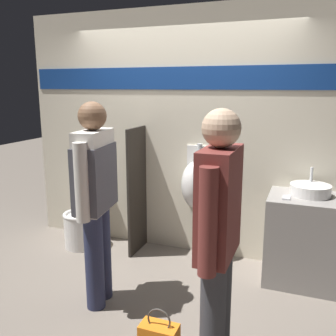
{
  "coord_description": "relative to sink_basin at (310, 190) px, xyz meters",
  "views": [
    {
      "loc": [
        1.34,
        -3.33,
        1.87
      ],
      "look_at": [
        0.0,
        0.17,
        1.05
      ],
      "focal_mm": 40.0,
      "sensor_mm": 36.0,
      "label": 1
    }
  ],
  "objects": [
    {
      "name": "ground_plane",
      "position": [
        -1.38,
        -0.34,
        -0.91
      ],
      "size": [
        16.0,
        16.0,
        0.0
      ],
      "primitive_type": "plane",
      "color": "#70665B"
    },
    {
      "name": "divider_near_counter",
      "position": [
        -1.82,
        0.01,
        -0.2
      ],
      "size": [
        0.03,
        0.45,
        1.43
      ],
      "color": "#28231E",
      "rests_on": "ground_plane"
    },
    {
      "name": "person_in_vest",
      "position": [
        -1.68,
        -1.08,
        0.11
      ],
      "size": [
        0.29,
        0.61,
        1.76
      ],
      "rotation": [
        0.0,
        0.0,
        1.72
      ],
      "color": "#282D4C",
      "rests_on": "ground_plane"
    },
    {
      "name": "cell_phone",
      "position": [
        -0.2,
        -0.18,
        -0.05
      ],
      "size": [
        0.07,
        0.14,
        0.01
      ],
      "color": "#B7B7BC",
      "rests_on": "sink_counter"
    },
    {
      "name": "toilet",
      "position": [
        -2.5,
        -0.07,
        -0.61
      ],
      "size": [
        0.4,
        0.56,
        0.91
      ],
      "color": "white",
      "rests_on": "ground_plane"
    },
    {
      "name": "sink_counter",
      "position": [
        0.05,
        -0.06,
        -0.48
      ],
      "size": [
        0.84,
        0.58,
        0.86
      ],
      "color": "gray",
      "rests_on": "ground_plane"
    },
    {
      "name": "urinal_near_counter",
      "position": [
        -1.15,
        0.08,
        -0.08
      ],
      "size": [
        0.32,
        0.32,
        1.27
      ],
      "color": "silver",
      "rests_on": "ground_plane"
    },
    {
      "name": "sink_basin",
      "position": [
        0.0,
        0.0,
        0.0
      ],
      "size": [
        0.38,
        0.38,
        0.24
      ],
      "color": "white",
      "rests_on": "sink_counter"
    },
    {
      "name": "person_with_lanyard",
      "position": [
        -0.52,
        -1.55,
        0.06
      ],
      "size": [
        0.23,
        0.61,
        1.75
      ],
      "rotation": [
        0.0,
        0.0,
        1.57
      ],
      "color": "#3D3D42",
      "rests_on": "ground_plane"
    },
    {
      "name": "display_wall",
      "position": [
        -1.38,
        0.26,
        0.45
      ],
      "size": [
        3.8,
        0.07,
        2.7
      ],
      "color": "beige",
      "rests_on": "ground_plane"
    }
  ]
}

